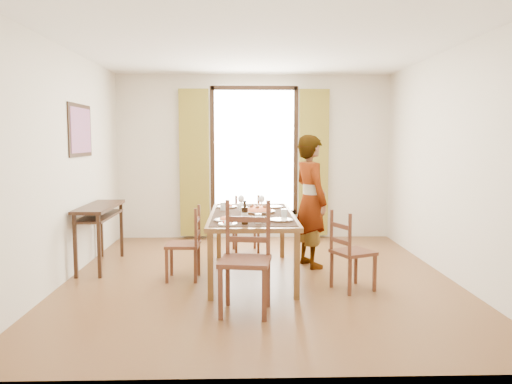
{
  "coord_description": "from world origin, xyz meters",
  "views": [
    {
      "loc": [
        -0.21,
        -5.78,
        1.63
      ],
      "look_at": [
        -0.03,
        0.25,
        1.0
      ],
      "focal_mm": 35.0,
      "sensor_mm": 36.0,
      "label": 1
    }
  ],
  "objects_px": {
    "dining_table": "(252,218)",
    "console_table": "(100,214)",
    "man": "(311,201)",
    "pasta_platter": "(259,208)"
  },
  "relations": [
    {
      "from": "dining_table",
      "to": "man",
      "type": "relative_size",
      "value": 1.16
    },
    {
      "from": "dining_table",
      "to": "console_table",
      "type": "bearing_deg",
      "value": 166.08
    },
    {
      "from": "dining_table",
      "to": "pasta_platter",
      "type": "xyz_separation_m",
      "value": [
        0.08,
        0.07,
        0.11
      ]
    },
    {
      "from": "dining_table",
      "to": "man",
      "type": "distance_m",
      "value": 0.89
    },
    {
      "from": "dining_table",
      "to": "pasta_platter",
      "type": "height_order",
      "value": "pasta_platter"
    },
    {
      "from": "dining_table",
      "to": "pasta_platter",
      "type": "relative_size",
      "value": 4.93
    },
    {
      "from": "pasta_platter",
      "to": "man",
      "type": "bearing_deg",
      "value": 27.91
    },
    {
      "from": "console_table",
      "to": "dining_table",
      "type": "bearing_deg",
      "value": -13.92
    },
    {
      "from": "dining_table",
      "to": "pasta_platter",
      "type": "bearing_deg",
      "value": 41.13
    },
    {
      "from": "man",
      "to": "pasta_platter",
      "type": "relative_size",
      "value": 4.24
    }
  ]
}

